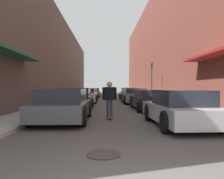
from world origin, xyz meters
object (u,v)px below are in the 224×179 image
Objects in this scene: parked_car_left_3 at (89,94)px; parked_car_right_0 at (180,109)px; parked_car_left_0 at (63,106)px; manhole_cover at (104,154)px; traffic_light at (152,77)px; parked_car_left_2 at (86,96)px; parked_car_left_5 at (94,92)px; parked_car_right_2 at (134,96)px; parked_car_left_4 at (93,93)px; parked_car_right_1 at (149,100)px; skateboarder at (110,96)px; parked_car_right_3 at (129,94)px; parked_car_left_1 at (76,99)px.

parked_car_left_3 is 17.81m from parked_car_right_0.
parked_car_left_0 is 4.71m from manhole_cover.
parked_car_right_0 is 12.78m from traffic_light.
manhole_cover is at bearing -69.36° from parked_car_left_0.
parked_car_right_0 is at bearing -70.15° from parked_car_left_2.
parked_car_left_5 is 1.06× the size of parked_car_right_2.
parked_car_left_3 is at bearing -91.45° from parked_car_left_4.
parked_car_right_1 is (4.50, -23.04, -0.01)m from parked_car_left_5.
parked_car_left_2 is at bearing 109.85° from parked_car_right_0.
parked_car_right_0 is 3.07m from skateboarder.
traffic_light reaches higher than parked_car_left_3.
traffic_light is at bearing 82.16° from parked_car_right_0.
skateboarder reaches higher than parked_car_left_2.
traffic_light is (1.85, 1.61, 1.68)m from parked_car_right_2.
parked_car_right_1 reaches higher than manhole_cover.
skateboarder reaches higher than parked_car_right_3.
parked_car_right_0 is at bearing -14.92° from parked_car_left_0.
skateboarder is (1.88, 0.65, 0.36)m from parked_car_left_0.
parked_car_right_3 reaches higher than parked_car_left_4.
parked_car_left_4 is (0.15, 5.84, 0.02)m from parked_car_left_3.
skateboarder reaches higher than parked_car_right_0.
parked_car_right_3 reaches higher than manhole_cover.
parked_car_right_2 reaches higher than parked_car_left_5.
parked_car_left_4 is at bearing 89.83° from parked_car_left_0.
parked_car_left_1 is at bearing -90.15° from parked_car_left_3.
parked_car_right_2 is at bearing 90.67° from parked_car_right_0.
parked_car_left_5 is at bearing 111.08° from traffic_light.
manhole_cover is at bearing -79.25° from parked_car_left_1.
parked_car_left_2 is 1.16× the size of parked_car_right_2.
parked_car_left_0 is 0.92× the size of parked_car_right_3.
parked_car_right_1 is (4.50, -0.49, -0.04)m from parked_car_left_1.
parked_car_left_3 is at bearing 94.83° from manhole_cover.
parked_car_left_1 is 4.69m from skateboarder.
parked_car_right_0 is (4.42, -17.26, 0.02)m from parked_car_left_3.
skateboarder is 0.46× the size of traffic_light.
skateboarder is at bearing -99.51° from parked_car_right_3.
parked_car_left_3 is at bearing 104.36° from parked_car_right_0.
parked_car_right_3 reaches higher than parked_car_left_5.
parked_car_left_1 reaches higher than parked_car_left_0.
parked_car_left_4 reaches higher than parked_car_left_3.
parked_car_left_0 is 10.77m from parked_car_left_2.
parked_car_left_0 is 4.89m from parked_car_left_1.
parked_car_right_3 is (4.37, 15.52, 0.01)m from parked_car_left_0.
manhole_cover is (1.58, -26.31, -0.61)m from parked_car_left_4.
parked_car_left_4 is at bearing 88.55° from parked_car_left_3.
parked_car_left_4 is at bearing 119.64° from traffic_light.
parked_car_left_0 is 0.96× the size of parked_car_left_3.
parked_car_left_4 is at bearing -88.07° from parked_car_left_5.
parked_car_left_1 reaches higher than parked_car_left_3.
parked_car_left_2 is 5.34m from parked_car_left_3.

